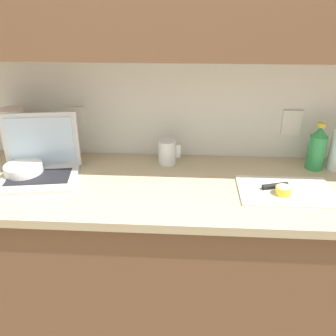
{
  "coord_description": "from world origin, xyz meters",
  "views": [
    {
      "loc": [
        0.22,
        -1.32,
        1.63
      ],
      "look_at": [
        0.14,
        -0.01,
        1.0
      ],
      "focal_mm": 38.0,
      "sensor_mm": 36.0,
      "label": 1
    }
  ],
  "objects_px": {
    "cutting_board": "(285,191)",
    "lemon_half_cut": "(283,190)",
    "bottle_green_soda": "(317,148)",
    "measuring_cup": "(167,152)",
    "laptop": "(40,163)",
    "paper_towel_roll": "(15,134)",
    "knife": "(282,185)",
    "bowl_white": "(24,171)"
  },
  "relations": [
    {
      "from": "laptop",
      "to": "bowl_white",
      "type": "bearing_deg",
      "value": -178.47
    },
    {
      "from": "measuring_cup",
      "to": "paper_towel_roll",
      "type": "height_order",
      "value": "paper_towel_roll"
    },
    {
      "from": "bottle_green_soda",
      "to": "measuring_cup",
      "type": "height_order",
      "value": "bottle_green_soda"
    },
    {
      "from": "cutting_board",
      "to": "knife",
      "type": "height_order",
      "value": "knife"
    },
    {
      "from": "laptop",
      "to": "knife",
      "type": "relative_size",
      "value": 1.36
    },
    {
      "from": "laptop",
      "to": "paper_towel_roll",
      "type": "relative_size",
      "value": 1.43
    },
    {
      "from": "bottle_green_soda",
      "to": "paper_towel_roll",
      "type": "relative_size",
      "value": 0.87
    },
    {
      "from": "laptop",
      "to": "measuring_cup",
      "type": "xyz_separation_m",
      "value": [
        0.54,
        0.17,
        -0.01
      ]
    },
    {
      "from": "knife",
      "to": "paper_towel_roll",
      "type": "relative_size",
      "value": 1.05
    },
    {
      "from": "cutting_board",
      "to": "knife",
      "type": "xyz_separation_m",
      "value": [
        -0.01,
        0.02,
        0.01
      ]
    },
    {
      "from": "laptop",
      "to": "bowl_white",
      "type": "relative_size",
      "value": 2.23
    },
    {
      "from": "lemon_half_cut",
      "to": "bottle_green_soda",
      "type": "height_order",
      "value": "bottle_green_soda"
    },
    {
      "from": "knife",
      "to": "bottle_green_soda",
      "type": "distance_m",
      "value": 0.29
    },
    {
      "from": "cutting_board",
      "to": "bottle_green_soda",
      "type": "distance_m",
      "value": 0.31
    },
    {
      "from": "lemon_half_cut",
      "to": "paper_towel_roll",
      "type": "relative_size",
      "value": 0.25
    },
    {
      "from": "bottle_green_soda",
      "to": "measuring_cup",
      "type": "xyz_separation_m",
      "value": [
        -0.68,
        0.01,
        -0.04
      ]
    },
    {
      "from": "measuring_cup",
      "to": "knife",
      "type": "bearing_deg",
      "value": -24.57
    },
    {
      "from": "cutting_board",
      "to": "bottle_green_soda",
      "type": "relative_size",
      "value": 1.73
    },
    {
      "from": "lemon_half_cut",
      "to": "bowl_white",
      "type": "relative_size",
      "value": 0.39
    },
    {
      "from": "bottle_green_soda",
      "to": "cutting_board",
      "type": "bearing_deg",
      "value": -127.83
    },
    {
      "from": "laptop",
      "to": "measuring_cup",
      "type": "bearing_deg",
      "value": 7.93
    },
    {
      "from": "laptop",
      "to": "cutting_board",
      "type": "bearing_deg",
      "value": -13.48
    },
    {
      "from": "bowl_white",
      "to": "paper_towel_roll",
      "type": "relative_size",
      "value": 0.64
    },
    {
      "from": "cutting_board",
      "to": "lemon_half_cut",
      "type": "distance_m",
      "value": 0.04
    },
    {
      "from": "knife",
      "to": "laptop",
      "type": "bearing_deg",
      "value": 159.86
    },
    {
      "from": "knife",
      "to": "lemon_half_cut",
      "type": "height_order",
      "value": "lemon_half_cut"
    },
    {
      "from": "laptop",
      "to": "paper_towel_roll",
      "type": "distance_m",
      "value": 0.26
    },
    {
      "from": "knife",
      "to": "bowl_white",
      "type": "xyz_separation_m",
      "value": [
        -1.1,
        0.04,
        0.01
      ]
    },
    {
      "from": "knife",
      "to": "bottle_green_soda",
      "type": "relative_size",
      "value": 1.21
    },
    {
      "from": "bowl_white",
      "to": "knife",
      "type": "bearing_deg",
      "value": -2.17
    },
    {
      "from": "cutting_board",
      "to": "lemon_half_cut",
      "type": "relative_size",
      "value": 6.01
    },
    {
      "from": "laptop",
      "to": "measuring_cup",
      "type": "height_order",
      "value": "laptop"
    },
    {
      "from": "cutting_board",
      "to": "knife",
      "type": "bearing_deg",
      "value": 112.62
    },
    {
      "from": "knife",
      "to": "measuring_cup",
      "type": "height_order",
      "value": "measuring_cup"
    },
    {
      "from": "paper_towel_roll",
      "to": "bottle_green_soda",
      "type": "bearing_deg",
      "value": -0.99
    },
    {
      "from": "bottle_green_soda",
      "to": "measuring_cup",
      "type": "bearing_deg",
      "value": 178.92
    },
    {
      "from": "paper_towel_roll",
      "to": "measuring_cup",
      "type": "bearing_deg",
      "value": -0.9
    },
    {
      "from": "lemon_half_cut",
      "to": "knife",
      "type": "bearing_deg",
      "value": 81.53
    },
    {
      "from": "lemon_half_cut",
      "to": "measuring_cup",
      "type": "xyz_separation_m",
      "value": [
        -0.48,
        0.28,
        0.03
      ]
    },
    {
      "from": "cutting_board",
      "to": "bowl_white",
      "type": "distance_m",
      "value": 1.11
    },
    {
      "from": "bowl_white",
      "to": "paper_towel_roll",
      "type": "height_order",
      "value": "paper_towel_roll"
    },
    {
      "from": "cutting_board",
      "to": "knife",
      "type": "distance_m",
      "value": 0.03
    }
  ]
}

